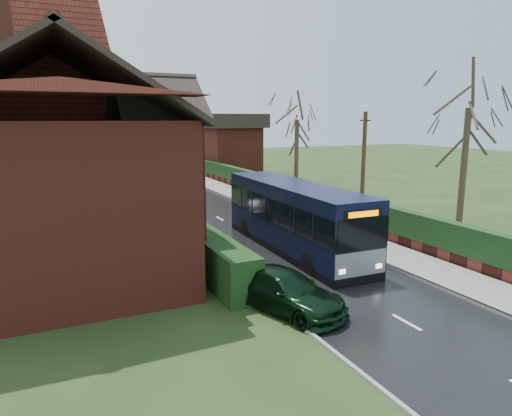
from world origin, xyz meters
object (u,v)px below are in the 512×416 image
bus_stop_sign (309,198)px  telegraph_pole (363,172)px  car_silver (175,213)px  car_green (285,291)px  brick_house (65,160)px  bus (295,218)px

bus_stop_sign → telegraph_pole: bearing=-2.3°
car_silver → bus_stop_sign: (6.00, -4.96, 1.28)m
car_green → brick_house: bearing=105.0°
bus → bus_stop_sign: (2.40, 2.70, 0.34)m
bus → car_green: 6.89m
car_silver → bus_stop_sign: bus_stop_sign is taller
car_silver → bus_stop_sign: bearing=-54.0°
brick_house → car_silver: 8.69m
brick_house → car_green: bearing=-54.8°
car_silver → car_green: size_ratio=0.82×
car_silver → car_green: (-0.06, -13.44, 0.02)m
car_silver → car_green: car_green is taller
brick_house → car_green: (5.88, -8.32, -3.74)m
car_green → bus_stop_sign: size_ratio=1.52×
bus → telegraph_pole: bearing=18.1°
bus → car_silver: bearing=116.5°
car_green → bus_stop_sign: (6.06, 8.47, 1.26)m
car_green → bus_stop_sign: 10.49m
bus → brick_house: bearing=166.4°
car_silver → car_green: 13.44m
brick_house → bus: 10.26m
brick_house → telegraph_pole: brick_house is taller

